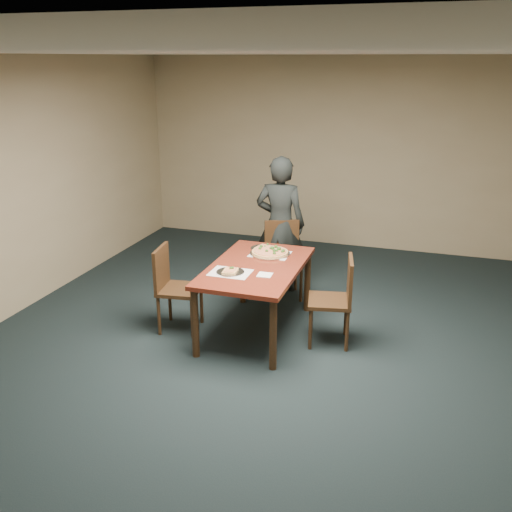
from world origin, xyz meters
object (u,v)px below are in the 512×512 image
(chair_far, at_px, (283,254))
(diner, at_px, (280,224))
(chair_left, at_px, (172,283))
(chair_right, at_px, (338,296))
(dining_table, at_px, (256,274))
(slice_plate_far, at_px, (263,248))
(pizza_pan, at_px, (270,252))
(slice_plate_near, at_px, (230,271))

(chair_far, bearing_deg, diner, 91.88)
(chair_left, distance_m, chair_right, 1.73)
(dining_table, height_order, slice_plate_far, slice_plate_far)
(chair_right, distance_m, slice_plate_far, 1.09)
(chair_right, relative_size, slice_plate_far, 3.25)
(chair_far, bearing_deg, pizza_pan, -110.59)
(chair_right, bearing_deg, dining_table, -99.77)
(chair_right, bearing_deg, chair_far, -152.06)
(chair_left, relative_size, diner, 0.54)
(dining_table, distance_m, chair_far, 1.08)
(chair_far, bearing_deg, chair_right, -75.19)
(slice_plate_near, bearing_deg, slice_plate_far, 83.79)
(dining_table, bearing_deg, pizza_pan, 84.11)
(slice_plate_far, bearing_deg, chair_right, -28.45)
(chair_right, bearing_deg, diner, -153.72)
(chair_left, bearing_deg, slice_plate_far, -54.74)
(chair_left, bearing_deg, slice_plate_near, -104.99)
(chair_right, xyz_separation_m, slice_plate_far, (-0.94, 0.51, 0.25))
(slice_plate_near, relative_size, slice_plate_far, 1.00)
(diner, bearing_deg, pizza_pan, 96.83)
(chair_left, relative_size, slice_plate_far, 3.25)
(slice_plate_near, bearing_deg, chair_left, 172.82)
(dining_table, bearing_deg, slice_plate_far, 99.33)
(slice_plate_near, bearing_deg, pizza_pan, 72.04)
(dining_table, distance_m, diner, 1.27)
(diner, bearing_deg, chair_right, 125.57)
(diner, bearing_deg, chair_far, 114.30)
(dining_table, bearing_deg, chair_right, 1.50)
(chair_left, bearing_deg, dining_table, -85.08)
(chair_left, xyz_separation_m, slice_plate_far, (0.78, 0.73, 0.25))
(chair_far, xyz_separation_m, slice_plate_far, (-0.08, -0.54, 0.25))
(dining_table, xyz_separation_m, chair_far, (-0.01, 1.07, -0.14))
(dining_table, xyz_separation_m, slice_plate_near, (-0.18, -0.28, 0.11))
(chair_left, relative_size, pizza_pan, 2.09)
(dining_table, bearing_deg, slice_plate_near, -121.93)
(pizza_pan, bearing_deg, chair_right, -23.84)
(chair_far, distance_m, chair_right, 1.36)
(dining_table, xyz_separation_m, diner, (-0.10, 1.25, 0.18))
(diner, bearing_deg, chair_left, 60.12)
(diner, distance_m, slice_plate_near, 1.54)
(chair_right, height_order, slice_plate_near, chair_right)
(chair_left, xyz_separation_m, pizza_pan, (0.90, 0.58, 0.26))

